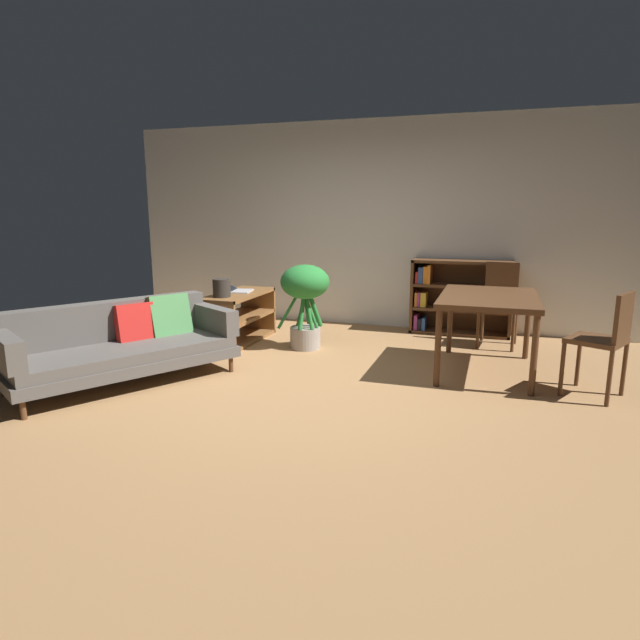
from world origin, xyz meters
name	(u,v)px	position (x,y,z in m)	size (l,w,h in m)	color
ground_plane	(297,382)	(0.00, 0.00, 0.00)	(8.16, 8.16, 0.00)	#A87A4C
back_wall_panel	(368,225)	(0.00, 2.70, 1.35)	(6.80, 0.10, 2.70)	silver
fabric_couch	(121,343)	(-1.54, -0.45, 0.36)	(1.69, 2.12, 0.74)	#56351E
media_console	(239,317)	(-1.21, 1.25, 0.30)	(0.47, 1.14, 0.59)	brown
open_laptop	(236,290)	(-1.27, 1.33, 0.61)	(0.45, 0.38, 0.10)	silver
desk_speaker	(222,288)	(-1.25, 0.92, 0.69)	(0.20, 0.20, 0.20)	#2D2823
potted_floor_plant	(305,294)	(-0.34, 1.18, 0.63)	(0.56, 0.55, 0.96)	#9E9389
dining_table	(489,303)	(1.63, 0.90, 0.68)	(0.90, 1.32, 0.75)	#56351E
dining_chair_near	(500,300)	(1.73, 2.05, 0.53)	(0.45, 0.47, 0.96)	#56351E
dining_chair_far	(605,337)	(2.57, 0.43, 0.52)	(0.55, 0.55, 0.90)	#56351E
bookshelf	(456,297)	(1.21, 2.51, 0.47)	(1.23, 0.34, 0.94)	#56351E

